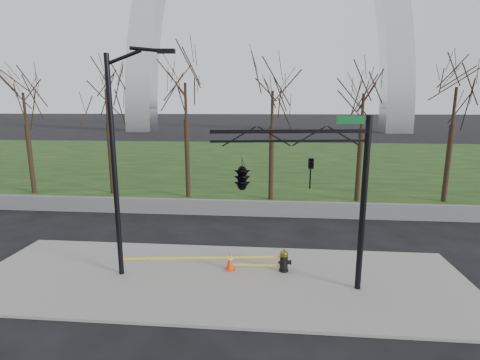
# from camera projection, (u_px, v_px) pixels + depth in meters

# --- Properties ---
(ground) EXTENTS (500.00, 500.00, 0.00)m
(ground) POSITION_uv_depth(u_px,v_px,m) (220.00, 280.00, 13.37)
(ground) COLOR black
(ground) RESTS_ON ground
(sidewalk) EXTENTS (18.00, 6.00, 0.10)m
(sidewalk) POSITION_uv_depth(u_px,v_px,m) (220.00, 279.00, 13.36)
(sidewalk) COLOR gray
(sidewalk) RESTS_ON ground
(grass_strip) EXTENTS (120.00, 40.00, 0.06)m
(grass_strip) POSITION_uv_depth(u_px,v_px,m) (256.00, 160.00, 42.62)
(grass_strip) COLOR black
(grass_strip) RESTS_ON ground
(guardrail) EXTENTS (60.00, 0.30, 0.90)m
(guardrail) POSITION_uv_depth(u_px,v_px,m) (239.00, 208.00, 21.08)
(guardrail) COLOR #59595B
(guardrail) RESTS_ON ground
(tree_row) EXTENTS (49.59, 4.00, 8.59)m
(tree_row) POSITION_uv_depth(u_px,v_px,m) (272.00, 136.00, 24.05)
(tree_row) COLOR black
(tree_row) RESTS_ON ground
(fire_hydrant) EXTENTS (0.54, 0.36, 0.88)m
(fire_hydrant) POSITION_uv_depth(u_px,v_px,m) (284.00, 261.00, 13.77)
(fire_hydrant) COLOR black
(fire_hydrant) RESTS_ON sidewalk
(traffic_cone) EXTENTS (0.43, 0.43, 0.69)m
(traffic_cone) POSITION_uv_depth(u_px,v_px,m) (230.00, 261.00, 13.90)
(traffic_cone) COLOR red
(traffic_cone) RESTS_ON sidewalk
(street_light) EXTENTS (2.39, 0.37, 8.21)m
(street_light) POSITION_uv_depth(u_px,v_px,m) (120.00, 152.00, 12.73)
(street_light) COLOR black
(street_light) RESTS_ON ground
(traffic_signal_mast) EXTENTS (5.06, 2.53, 6.00)m
(traffic_signal_mast) POSITION_uv_depth(u_px,v_px,m) (266.00, 174.00, 11.56)
(traffic_signal_mast) COLOR black
(traffic_signal_mast) RESTS_ON ground
(caution_tape) EXTENTS (6.07, 0.75, 0.45)m
(caution_tape) POSITION_uv_depth(u_px,v_px,m) (217.00, 260.00, 13.70)
(caution_tape) COLOR yellow
(caution_tape) RESTS_ON ground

